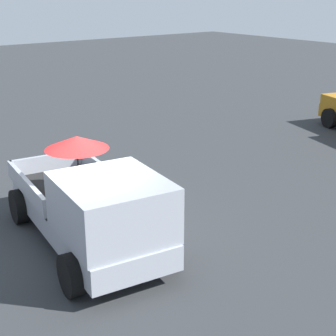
{
  "coord_description": "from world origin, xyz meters",
  "views": [
    {
      "loc": [
        8.93,
        -4.66,
        5.21
      ],
      "look_at": [
        -0.29,
        2.43,
        1.1
      ],
      "focal_mm": 54.76,
      "sensor_mm": 36.0,
      "label": 1
    }
  ],
  "objects": [
    {
      "name": "pickup_truck_main",
      "position": [
        0.45,
        -0.05,
        0.98
      ],
      "size": [
        5.25,
        2.77,
        2.21
      ],
      "rotation": [
        0.0,
        0.0,
        -0.13
      ],
      "color": "black",
      "rests_on": "ground"
    },
    {
      "name": "ground_plane",
      "position": [
        0.0,
        0.0,
        0.0
      ],
      "size": [
        80.0,
        80.0,
        0.0
      ],
      "primitive_type": "plane",
      "color": "#2D3033"
    }
  ]
}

